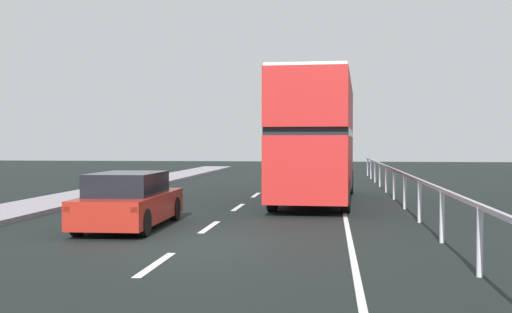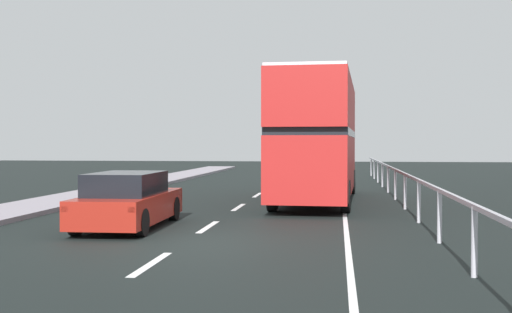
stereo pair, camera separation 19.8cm
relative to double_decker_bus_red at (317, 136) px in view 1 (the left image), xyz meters
The scene contains 5 objects.
ground_plane 10.24m from the double_decker_bus_red, 104.71° to the right, with size 74.01×120.00×0.10m, color black.
lane_paint_markings 2.71m from the double_decker_bus_red, 106.22° to the right, with size 3.59×46.00×0.01m.
bridge_side_railing 3.25m from the double_decker_bus_red, 12.40° to the right, with size 0.10×42.00×1.16m.
double_decker_bus_red is the anchor object (origin of this frame).
hatchback_car_near 9.14m from the double_decker_bus_red, 119.96° to the right, with size 1.82×4.53×1.39m.
Camera 1 is at (3.04, -13.74, 2.12)m, focal length 45.32 mm.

